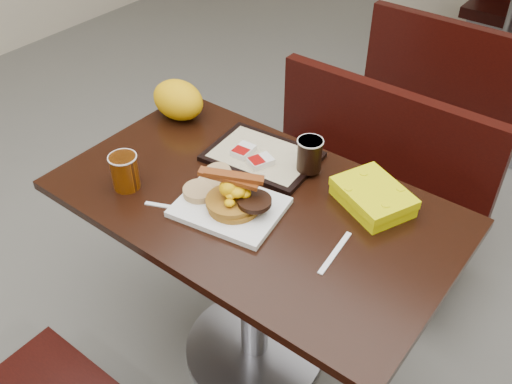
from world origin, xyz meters
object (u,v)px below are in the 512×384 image
Objects in this scene: clamshell at (373,197)px; platter at (230,207)px; paper_bag at (178,100)px; bench_far_s at (467,77)px; fork at (161,206)px; hashbrown_sleeve_left at (243,151)px; table_near at (254,284)px; table_far at (510,32)px; coffee_cup_far at (309,155)px; bench_near_n at (357,186)px; hashbrown_sleeve_right at (261,161)px; tray at (262,156)px; knife at (335,253)px; coffee_cup_near at (125,172)px; pancake_stack at (234,203)px.

platter is at bearing -115.38° from clamshell.
clamshell is at bearing -0.79° from paper_bag.
bench_far_s is 7.23× the size of fork.
hashbrown_sleeve_left reaches higher than bench_far_s.
clamshell reaches higher than table_near.
table_far is 11.35× the size of coffee_cup_far.
clamshell reaches higher than bench_near_n.
hashbrown_sleeve_left is 0.35m from paper_bag.
hashbrown_sleeve_right is (0.08, -0.01, -0.00)m from hashbrown_sleeve_left.
hashbrown_sleeve_left is at bearing -154.32° from tray.
tray is at bearing -154.19° from clamshell.
platter is 0.22m from hashbrown_sleeve_right.
knife is (0.31, -1.94, 0.39)m from bench_far_s.
table_far is (0.00, 1.90, 0.02)m from bench_near_n.
coffee_cup_near is at bearing -135.17° from coffee_cup_far.
bench_near_n is (0.00, 0.70, -0.02)m from table_near.
coffee_cup_far is 0.55m from paper_bag.
tray reaches higher than fork.
bench_near_n is at bearing 90.00° from table_near.
coffee_cup_far is 0.24m from clamshell.
coffee_cup_near is at bearing -170.38° from platter.
hashbrown_sleeve_right reaches higher than table_far.
fork is 0.40× the size of tray.
fork is 0.38m from tray.
clamshell is (0.37, 0.06, 0.00)m from hashbrown_sleeve_right.
platter reaches higher than bench_far_s.
bench_far_s is 13.22× the size of hashbrown_sleeve_right.
paper_bag reaches higher than hashbrown_sleeve_left.
table_near reaches higher than bench_near_n.
hashbrown_sleeve_right is at bearing 93.76° from platter.
clamshell reaches higher than hashbrown_sleeve_left.
fork reaches higher than bench_far_s.
bench_far_s is (0.00, -0.70, -0.02)m from table_far.
coffee_cup_near reaches higher than pancake_stack.
clamshell reaches higher than pancake_stack.
bench_near_n is 0.99m from fork.
platter is (-0.03, -0.08, 0.38)m from table_near.
coffee_cup_far is at bearing 77.00° from pancake_stack.
table_near is 0.49m from coffee_cup_far.
tray is 4.58× the size of hashbrown_sleeve_right.
coffee_cup_far is 0.53× the size of paper_bag.
bench_far_s is at bearing 73.54° from paper_bag.
coffee_cup_near is 0.52× the size of clamshell.
pancake_stack is 0.85× the size of knife.
coffee_cup_far reaches higher than clamshell.
paper_bag is (-0.79, 0.01, 0.04)m from clamshell.
table_far is 6.02× the size of paper_bag.
paper_bag is at bearing -112.84° from knife.
hashbrown_sleeve_right is at bearing -147.31° from clamshell.
table_far is at bearing 120.79° from clamshell.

